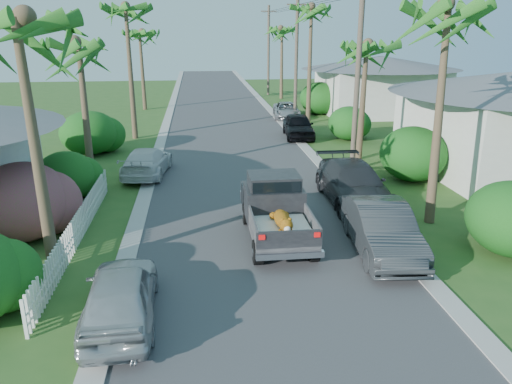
{
  "coord_description": "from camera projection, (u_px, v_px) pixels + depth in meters",
  "views": [
    {
      "loc": [
        -1.96,
        -10.29,
        6.72
      ],
      "look_at": [
        -0.07,
        5.81,
        1.4
      ],
      "focal_mm": 35.0,
      "sensor_mm": 36.0,
      "label": 1
    }
  ],
  "objects": [
    {
      "name": "curb_left",
      "position": [
        165.0,
        128.0,
        35.13
      ],
      "size": [
        0.6,
        100.0,
        0.06
      ],
      "primitive_type": "cube",
      "color": "#A5A39E",
      "rests_on": "ground"
    },
    {
      "name": "parked_car_lf",
      "position": [
        147.0,
        162.0,
        23.79
      ],
      "size": [
        2.4,
        4.76,
        1.32
      ],
      "primitive_type": "imported",
      "rotation": [
        0.0,
        0.0,
        3.02
      ],
      "color": "silver",
      "rests_on": "ground"
    },
    {
      "name": "utility_pole_d",
      "position": [
        268.0,
        50.0,
        51.78
      ],
      "size": [
        1.6,
        0.26,
        9.0
      ],
      "color": "brown",
      "rests_on": "ground"
    },
    {
      "name": "palm_r_b",
      "position": [
        366.0,
        45.0,
        25.05
      ],
      "size": [
        4.4,
        4.4,
        7.2
      ],
      "color": "brown",
      "rests_on": "ground"
    },
    {
      "name": "palm_l_a",
      "position": [
        17.0,
        19.0,
        12.0
      ],
      "size": [
        4.4,
        4.4,
        8.2
      ],
      "color": "brown",
      "rests_on": "ground"
    },
    {
      "name": "palm_r_c",
      "position": [
        312.0,
        8.0,
        34.72
      ],
      "size": [
        4.4,
        4.4,
        9.4
      ],
      "color": "brown",
      "rests_on": "ground"
    },
    {
      "name": "pickup_truck",
      "position": [
        275.0,
        206.0,
        16.85
      ],
      "size": [
        1.98,
        5.12,
        2.06
      ],
      "color": "black",
      "rests_on": "ground"
    },
    {
      "name": "house_right_near",
      "position": [
        509.0,
        126.0,
        24.09
      ],
      "size": [
        8.0,
        9.0,
        4.8
      ],
      "color": "silver",
      "rests_on": "ground"
    },
    {
      "name": "utility_pole_c",
      "position": [
        296.0,
        58.0,
        37.63
      ],
      "size": [
        1.6,
        0.26,
        9.0
      ],
      "color": "brown",
      "rests_on": "ground"
    },
    {
      "name": "house_right_far",
      "position": [
        379.0,
        87.0,
        41.11
      ],
      "size": [
        9.0,
        8.0,
        4.6
      ],
      "color": "silver",
      "rests_on": "ground"
    },
    {
      "name": "shrub_l_b",
      "position": [
        23.0,
        202.0,
        16.41
      ],
      "size": [
        3.0,
        3.3,
        2.6
      ],
      "primitive_type": "ellipsoid",
      "color": "#B91A5F",
      "rests_on": "ground"
    },
    {
      "name": "utility_pole_b",
      "position": [
        358.0,
        76.0,
        23.48
      ],
      "size": [
        1.6,
        0.26,
        9.0
      ],
      "color": "brown",
      "rests_on": "ground"
    },
    {
      "name": "parked_car_rd",
      "position": [
        287.0,
        110.0,
        39.16
      ],
      "size": [
        2.42,
        4.49,
        1.2
      ],
      "primitive_type": "imported",
      "rotation": [
        0.0,
        0.0,
        -0.1
      ],
      "color": "#9EA1A5",
      "rests_on": "ground"
    },
    {
      "name": "palm_l_b",
      "position": [
        78.0,
        43.0,
        20.68
      ],
      "size": [
        4.4,
        4.4,
        7.4
      ],
      "color": "brown",
      "rests_on": "ground"
    },
    {
      "name": "picket_fence",
      "position": [
        78.0,
        227.0,
        16.39
      ],
      "size": [
        0.1,
        11.0,
        1.0
      ],
      "primitive_type": "cube",
      "color": "white",
      "rests_on": "ground"
    },
    {
      "name": "ground",
      "position": [
        287.0,
        321.0,
        12.02
      ],
      "size": [
        120.0,
        120.0,
        0.0
      ],
      "primitive_type": "plane",
      "color": "#2E541F",
      "rests_on": "ground"
    },
    {
      "name": "parked_car_ln",
      "position": [
        120.0,
        295.0,
        11.81
      ],
      "size": [
        1.83,
        4.2,
        1.41
      ],
      "primitive_type": "imported",
      "rotation": [
        0.0,
        0.0,
        3.18
      ],
      "color": "#AEB1B5",
      "rests_on": "ground"
    },
    {
      "name": "shrub_l_d",
      "position": [
        89.0,
        133.0,
        27.75
      ],
      "size": [
        3.2,
        3.52,
        2.4
      ],
      "primitive_type": "ellipsoid",
      "color": "#164313",
      "rests_on": "ground"
    },
    {
      "name": "palm_l_c",
      "position": [
        125.0,
        8.0,
        29.65
      ],
      "size": [
        4.4,
        4.4,
        9.2
      ],
      "color": "brown",
      "rests_on": "ground"
    },
    {
      "name": "road",
      "position": [
        226.0,
        127.0,
        35.61
      ],
      "size": [
        8.0,
        100.0,
        0.02
      ],
      "primitive_type": "cube",
      "color": "#38383A",
      "rests_on": "ground"
    },
    {
      "name": "parked_car_rn",
      "position": [
        382.0,
        230.0,
        15.49
      ],
      "size": [
        2.03,
        4.85,
        1.56
      ],
      "primitive_type": "imported",
      "rotation": [
        0.0,
        0.0,
        -0.08
      ],
      "color": "#313436",
      "rests_on": "ground"
    },
    {
      "name": "parked_car_rm",
      "position": [
        353.0,
        184.0,
        19.97
      ],
      "size": [
        2.27,
        5.49,
        1.59
      ],
      "primitive_type": "imported",
      "rotation": [
        0.0,
        0.0,
        -0.01
      ],
      "color": "#2B2C2F",
      "rests_on": "ground"
    },
    {
      "name": "shrub_r_d",
      "position": [
        319.0,
        98.0,
        40.81
      ],
      "size": [
        3.2,
        3.52,
        2.6
      ],
      "primitive_type": "ellipsoid",
      "color": "#164313",
      "rests_on": "ground"
    },
    {
      "name": "shrub_l_c",
      "position": [
        66.0,
        176.0,
        20.33
      ],
      "size": [
        2.4,
        2.64,
        2.0
      ],
      "primitive_type": "ellipsoid",
      "color": "#164313",
      "rests_on": "ground"
    },
    {
      "name": "curb_right",
      "position": [
        285.0,
        126.0,
        36.08
      ],
      "size": [
        0.6,
        100.0,
        0.06
      ],
      "primitive_type": "cube",
      "color": "#A5A39E",
      "rests_on": "ground"
    },
    {
      "name": "shrub_r_c",
      "position": [
        349.0,
        123.0,
        31.4
      ],
      "size": [
        2.6,
        2.86,
        2.1
      ],
      "primitive_type": "ellipsoid",
      "color": "#164313",
      "rests_on": "ground"
    },
    {
      "name": "shrub_r_b",
      "position": [
        413.0,
        154.0,
        22.88
      ],
      "size": [
        3.0,
        3.3,
        2.5
      ],
      "primitive_type": "ellipsoid",
      "color": "#164313",
      "rests_on": "ground"
    },
    {
      "name": "palm_l_d",
      "position": [
        140.0,
        32.0,
        41.38
      ],
      "size": [
        4.4,
        4.4,
        7.7
      ],
      "color": "brown",
      "rests_on": "ground"
    },
    {
      "name": "parked_car_rf",
      "position": [
        298.0,
        126.0,
        32.15
      ],
      "size": [
        2.08,
        4.51,
        1.5
      ],
      "primitive_type": "imported",
      "rotation": [
        0.0,
        0.0,
        -0.07
      ],
      "color": "black",
      "rests_on": "ground"
    },
    {
      "name": "palm_r_d",
      "position": [
        282.0,
        28.0,
        48.39
      ],
      "size": [
        4.4,
        4.4,
        8.0
      ],
      "color": "brown",
      "rests_on": "ground"
    },
    {
      "name": "palm_r_a",
      "position": [
        451.0,
        6.0,
        16.07
      ],
      "size": [
        4.4,
        4.4,
        8.7
      ],
      "color": "brown",
      "rests_on": "ground"
    }
  ]
}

